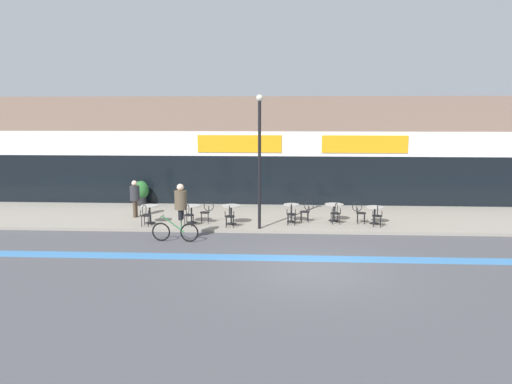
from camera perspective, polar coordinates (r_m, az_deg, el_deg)
ground_plane at (r=15.05m, az=6.42°, el=-8.90°), size 120.00×120.00×0.00m
sidewalk_slab at (r=22.04m, az=5.38°, el=-2.93°), size 40.00×5.50×0.12m
storefront_facade at (r=26.34m, az=5.08°, el=4.82°), size 40.00×4.06×5.40m
bike_lane_stripe at (r=16.21m, az=6.18°, el=-7.56°), size 36.00×0.70×0.01m
bistro_table_0 at (r=20.95m, az=-12.05°, el=-2.07°), size 0.73×0.73×0.74m
bistro_table_1 at (r=20.73m, az=-7.39°, el=-2.09°), size 0.76×0.76×0.73m
bistro_table_2 at (r=20.33m, az=-2.85°, el=-2.14°), size 0.77×0.77×0.78m
bistro_table_3 at (r=20.78m, az=4.06°, el=-1.99°), size 0.66×0.66×0.74m
bistro_table_4 at (r=21.15m, az=8.91°, el=-1.91°), size 0.79×0.79×0.72m
bistro_table_5 at (r=20.97m, az=13.42°, el=-2.18°), size 0.75×0.75×0.70m
cafe_chair_0_near at (r=20.36m, az=-12.53°, el=-2.45°), size 0.45×0.60×0.90m
cafe_chair_1_near at (r=20.13m, az=-7.73°, el=-2.45°), size 0.44×0.59×0.90m
cafe_chair_1_side at (r=20.64m, az=-5.68°, el=-2.12°), size 0.60×0.45×0.90m
cafe_chair_2_near at (r=19.73m, az=-3.03°, el=-2.61°), size 0.42×0.58×0.90m
cafe_chair_3_near at (r=20.17m, az=4.07°, el=-2.37°), size 0.44×0.59×0.90m
cafe_chair_3_side at (r=20.80m, az=5.79°, el=-2.03°), size 0.59×0.43×0.90m
cafe_chair_4_near at (r=20.54m, az=9.11°, el=-2.25°), size 0.45×0.60×0.90m
cafe_chair_5_near at (r=20.36m, az=13.70°, el=-2.49°), size 0.45×0.60×0.90m
cafe_chair_5_side at (r=20.87m, az=11.73°, el=-2.15°), size 0.59×0.43×0.90m
planter_pot at (r=25.06m, az=-12.99°, el=0.04°), size 0.75×0.75×1.21m
lamp_post at (r=19.18m, az=0.40°, el=4.54°), size 0.26×0.26×5.18m
cyclist_0 at (r=18.13m, az=-8.76°, el=-1.83°), size 1.73×0.51×2.12m
pedestrian_near_end at (r=22.22m, az=-13.68°, el=-0.38°), size 0.45×0.45×1.61m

